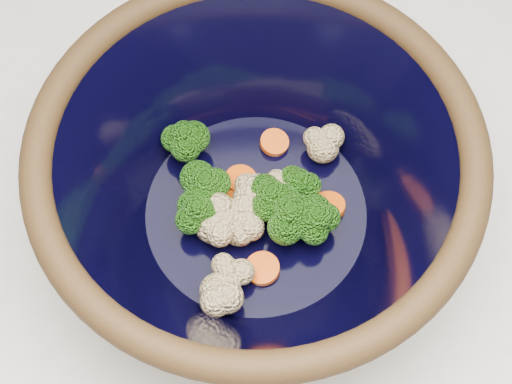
{
  "coord_description": "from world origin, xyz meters",
  "views": [
    {
      "loc": [
        -0.13,
        -0.23,
        1.5
      ],
      "look_at": [
        -0.12,
        0.04,
        0.97
      ],
      "focal_mm": 50.0,
      "sensor_mm": 36.0,
      "label": 1
    }
  ],
  "objects": [
    {
      "name": "mixing_bowl",
      "position": [
        -0.12,
        0.04,
        0.99
      ],
      "size": [
        0.36,
        0.36,
        0.15
      ],
      "rotation": [
        0.0,
        0.0,
        0.08
      ],
      "color": "black",
      "rests_on": "counter"
    },
    {
      "name": "vegetable_pile",
      "position": [
        -0.12,
        0.04,
        0.96
      ],
      "size": [
        0.16,
        0.17,
        0.05
      ],
      "color": "#608442",
      "rests_on": "mixing_bowl"
    },
    {
      "name": "counter",
      "position": [
        0.0,
        0.0,
        0.45
      ],
      "size": [
        1.2,
        1.2,
        0.9
      ],
      "primitive_type": "cube",
      "color": "beige",
      "rests_on": "ground"
    }
  ]
}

